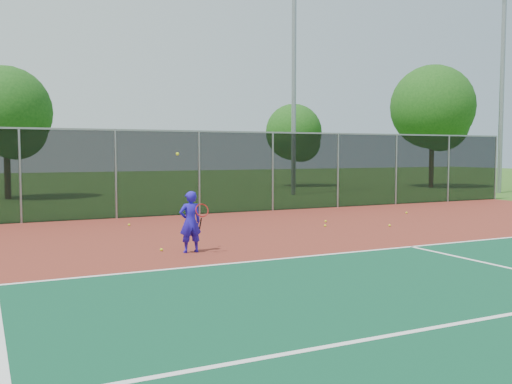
% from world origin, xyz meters
% --- Properties ---
extents(ground, '(120.00, 120.00, 0.00)m').
position_xyz_m(ground, '(0.00, 0.00, 0.00)').
color(ground, '#295418').
rests_on(ground, ground).
extents(court_apron, '(30.00, 20.00, 0.02)m').
position_xyz_m(court_apron, '(0.00, 2.00, 0.01)').
color(court_apron, maroon).
rests_on(court_apron, ground).
extents(fence_back, '(30.00, 0.06, 3.03)m').
position_xyz_m(fence_back, '(0.00, 12.00, 1.56)').
color(fence_back, black).
rests_on(fence_back, court_apron).
extents(tennis_player, '(0.59, 0.58, 2.24)m').
position_xyz_m(tennis_player, '(-2.95, 4.61, 0.71)').
color(tennis_player, '#2414C1').
rests_on(tennis_player, court_apron).
extents(practice_ball_0, '(0.07, 0.07, 0.07)m').
position_xyz_m(practice_ball_0, '(2.18, 7.02, 0.06)').
color(practice_ball_0, yellow).
rests_on(practice_ball_0, court_apron).
extents(practice_ball_1, '(0.07, 0.07, 0.07)m').
position_xyz_m(practice_ball_1, '(-3.49, 5.05, 0.06)').
color(practice_ball_1, yellow).
rests_on(practice_ball_1, court_apron).
extents(practice_ball_2, '(0.07, 0.07, 0.07)m').
position_xyz_m(practice_ball_2, '(-3.10, 9.80, 0.06)').
color(practice_ball_2, yellow).
rests_on(practice_ball_2, court_apron).
extents(practice_ball_5, '(0.07, 0.07, 0.07)m').
position_xyz_m(practice_ball_5, '(6.86, 8.81, 0.06)').
color(practice_ball_5, yellow).
rests_on(practice_ball_5, court_apron).
extents(practice_ball_7, '(0.07, 0.07, 0.07)m').
position_xyz_m(practice_ball_7, '(2.79, 7.93, 0.06)').
color(practice_ball_7, yellow).
rests_on(practice_ball_7, court_apron).
extents(practice_ball_8, '(0.07, 0.07, 0.07)m').
position_xyz_m(practice_ball_8, '(3.96, 6.21, 0.06)').
color(practice_ball_8, yellow).
rests_on(practice_ball_8, court_apron).
extents(floodlight_n, '(0.90, 0.40, 11.31)m').
position_xyz_m(floodlight_n, '(7.94, 19.05, 6.42)').
color(floodlight_n, gray).
rests_on(floodlight_n, ground).
extents(floodlight_ne, '(0.90, 0.40, 11.31)m').
position_xyz_m(floodlight_ne, '(18.85, 15.10, 6.42)').
color(floodlight_ne, gray).
rests_on(floodlight_ne, ground).
extents(tree_back_left, '(4.36, 4.36, 6.40)m').
position_xyz_m(tree_back_left, '(-5.83, 22.49, 4.01)').
color(tree_back_left, '#322312').
rests_on(tree_back_left, ground).
extents(tree_back_mid, '(3.70, 3.70, 5.44)m').
position_xyz_m(tree_back_mid, '(11.63, 25.25, 3.41)').
color(tree_back_mid, '#322312').
rests_on(tree_back_mid, ground).
extents(tree_back_right, '(5.30, 5.30, 7.79)m').
position_xyz_m(tree_back_right, '(18.97, 20.36, 4.89)').
color(tree_back_right, '#322312').
rests_on(tree_back_right, ground).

